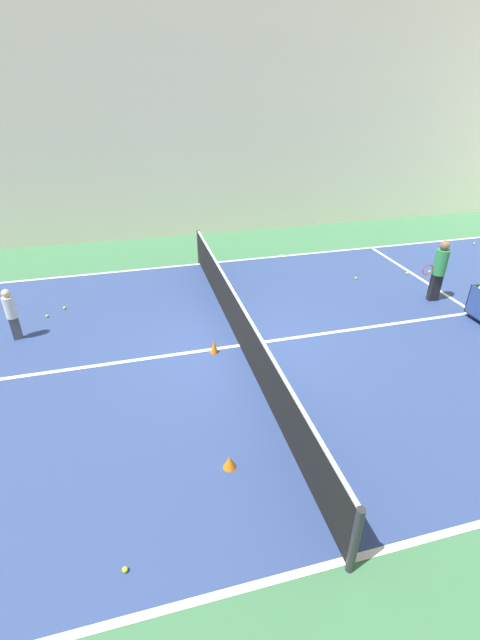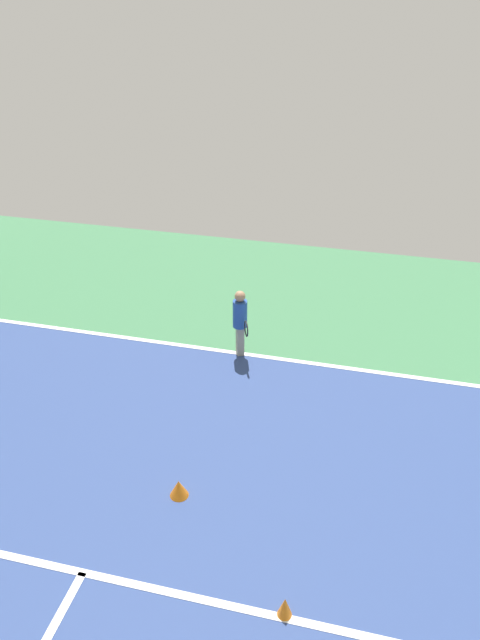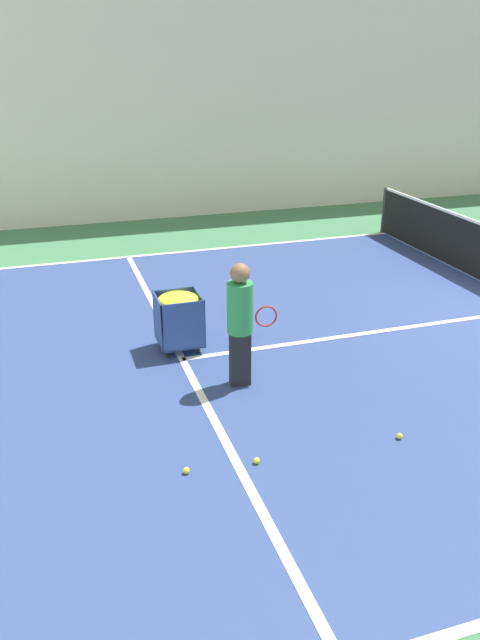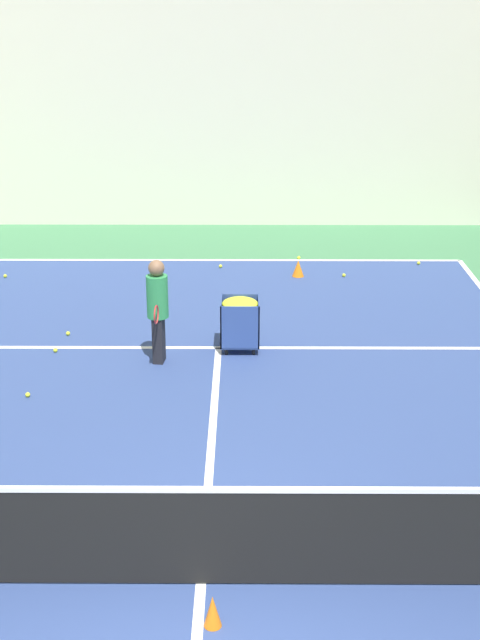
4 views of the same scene
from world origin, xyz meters
The scene contains 20 objects.
ground_plane centered at (0.00, 0.00, 0.00)m, with size 31.72×31.72×0.00m, color #3D754C.
court_playing_area centered at (0.00, 0.00, 0.00)m, with size 9.81×21.68×0.00m.
line_sideline_left centered at (-4.91, 0.00, 0.01)m, with size 0.10×21.68×0.00m, color white.
line_sideline_right centered at (4.91, 0.00, 0.01)m, with size 0.10×21.68×0.00m, color white.
line_service_far centered at (0.00, 5.96, 0.01)m, with size 9.81×0.10×0.00m, color white.
line_centre_service centered at (0.00, 0.00, 0.01)m, with size 0.10×11.92×0.00m, color white.
hall_enclosure_left centered at (-8.00, 0.00, 4.47)m, with size 0.15×28.02×8.94m.
tennis_net centered at (0.00, 0.00, 0.54)m, with size 10.11×0.10×1.05m.
coach_at_net centered at (-0.88, 5.41, 0.92)m, with size 0.36×0.66×1.61m.
child_midcourt centered at (-1.53, -4.67, 0.69)m, with size 0.29×0.29×1.20m.
training_cone_1 centered at (0.13, -0.59, 0.16)m, with size 0.16×0.16×0.31m, color orange.
training_cone_2 centered at (3.19, -0.99, 0.10)m, with size 0.20×0.20×0.20m, color orange.
tennis_ball_0 centered at (4.37, -2.52, 0.04)m, with size 0.07×0.07×0.07m, color yellow.
tennis_ball_2 centered at (-4.30, 9.62, 0.04)m, with size 0.07×0.07×0.07m, color yellow.
tennis_ball_4 centered at (-2.41, -4.19, 0.04)m, with size 0.07×0.07×0.07m, color yellow.
tennis_ball_5 centered at (-4.91, 2.67, 0.04)m, with size 0.07×0.07×0.07m, color yellow.
tennis_ball_7 centered at (-2.54, 5.77, 0.04)m, with size 0.07×0.07×0.07m, color yellow.
tennis_ball_8 centered at (-2.60, 4.14, 0.04)m, with size 0.07×0.07×0.07m, color yellow.
tennis_ball_11 centered at (-2.48, 6.49, 0.04)m, with size 0.07×0.07×0.07m, color yellow.
tennis_ball_13 centered at (-2.75, -3.82, 0.04)m, with size 0.07×0.07×0.07m, color yellow.
Camera 1 is at (7.53, -1.97, 4.95)m, focal length 24.00 mm.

